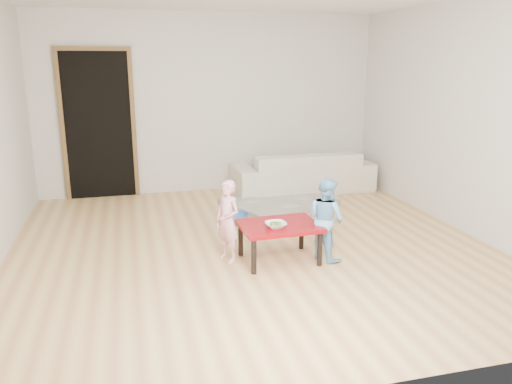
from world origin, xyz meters
name	(u,v)px	position (x,y,z in m)	size (l,w,h in m)	color
floor	(251,246)	(0.00, 0.00, 0.00)	(5.00, 5.00, 0.01)	tan
back_wall	(210,104)	(0.00, 2.50, 1.30)	(5.00, 0.02, 2.60)	beige
right_wall	(466,118)	(2.50, 0.00, 1.30)	(0.02, 5.00, 2.60)	beige
doorway	(99,126)	(-1.60, 2.48, 1.02)	(1.02, 0.08, 2.11)	brown
sofa	(302,171)	(1.30, 2.05, 0.30)	(2.08, 0.81, 0.61)	beige
cushion	(293,164)	(1.10, 1.89, 0.46)	(0.47, 0.42, 0.12)	orange
red_table	(279,242)	(0.17, -0.46, 0.19)	(0.76, 0.57, 0.38)	maroon
bowl	(276,225)	(0.11, -0.55, 0.41)	(0.20, 0.20, 0.05)	white
broccoli	(276,225)	(0.11, -0.55, 0.41)	(0.12, 0.12, 0.06)	#2D5919
child_pink	(228,221)	(-0.32, -0.33, 0.41)	(0.30, 0.20, 0.82)	pink
child_blue	(326,219)	(0.63, -0.51, 0.41)	(0.40, 0.31, 0.83)	#64ACE8
basin	(233,219)	(-0.03, 0.79, 0.06)	(0.37, 0.37, 0.12)	#2C6BA9
blanket	(279,202)	(0.75, 1.43, 0.03)	(1.31, 1.09, 0.07)	#B2AF9D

